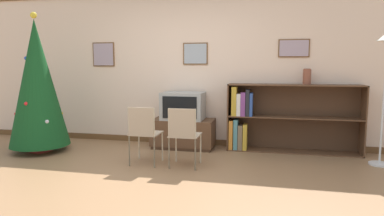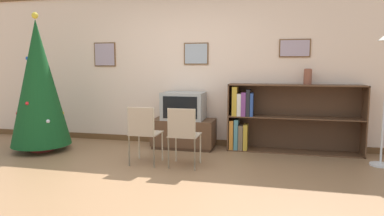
{
  "view_description": "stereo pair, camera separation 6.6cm",
  "coord_description": "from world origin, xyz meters",
  "px_view_note": "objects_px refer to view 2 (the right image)",
  "views": [
    {
      "loc": [
        1.32,
        -3.69,
        1.38
      ],
      "look_at": [
        0.24,
        1.16,
        0.76
      ],
      "focal_mm": 32.0,
      "sensor_mm": 36.0,
      "label": 1
    },
    {
      "loc": [
        1.39,
        -3.68,
        1.38
      ],
      "look_at": [
        0.24,
        1.16,
        0.76
      ],
      "focal_mm": 32.0,
      "sensor_mm": 36.0,
      "label": 2
    }
  ],
  "objects_px": {
    "tv_console": "(184,133)",
    "bookshelf": "(271,118)",
    "folding_chair_left": "(144,131)",
    "vase": "(308,76)",
    "folding_chair_right": "(183,133)",
    "christmas_tree": "(39,83)",
    "television": "(184,106)"
  },
  "relations": [
    {
      "from": "christmas_tree",
      "to": "television",
      "type": "bearing_deg",
      "value": 18.25
    },
    {
      "from": "tv_console",
      "to": "christmas_tree",
      "type": "bearing_deg",
      "value": -161.69
    },
    {
      "from": "folding_chair_left",
      "to": "bookshelf",
      "type": "distance_m",
      "value": 2.1
    },
    {
      "from": "tv_console",
      "to": "folding_chair_left",
      "type": "height_order",
      "value": "folding_chair_left"
    },
    {
      "from": "bookshelf",
      "to": "vase",
      "type": "distance_m",
      "value": 0.86
    },
    {
      "from": "bookshelf",
      "to": "folding_chair_right",
      "type": "bearing_deg",
      "value": -133.05
    },
    {
      "from": "television",
      "to": "folding_chair_right",
      "type": "bearing_deg",
      "value": -75.73
    },
    {
      "from": "television",
      "to": "bookshelf",
      "type": "distance_m",
      "value": 1.44
    },
    {
      "from": "folding_chair_left",
      "to": "christmas_tree",
      "type": "bearing_deg",
      "value": 168.66
    },
    {
      "from": "folding_chair_left",
      "to": "vase",
      "type": "distance_m",
      "value": 2.67
    },
    {
      "from": "christmas_tree",
      "to": "bookshelf",
      "type": "distance_m",
      "value": 3.77
    },
    {
      "from": "folding_chair_right",
      "to": "vase",
      "type": "xyz_separation_m",
      "value": [
        1.68,
        1.25,
        0.74
      ]
    },
    {
      "from": "christmas_tree",
      "to": "folding_chair_left",
      "type": "bearing_deg",
      "value": -11.34
    },
    {
      "from": "vase",
      "to": "bookshelf",
      "type": "bearing_deg",
      "value": -177.3
    },
    {
      "from": "christmas_tree",
      "to": "folding_chair_right",
      "type": "relative_size",
      "value": 2.69
    },
    {
      "from": "tv_console",
      "to": "bookshelf",
      "type": "relative_size",
      "value": 0.5
    },
    {
      "from": "folding_chair_left",
      "to": "tv_console",
      "type": "bearing_deg",
      "value": 75.76
    },
    {
      "from": "christmas_tree",
      "to": "bookshelf",
      "type": "xyz_separation_m",
      "value": [
        3.63,
        0.84,
        -0.56
      ]
    },
    {
      "from": "tv_console",
      "to": "vase",
      "type": "relative_size",
      "value": 4.16
    },
    {
      "from": "folding_chair_right",
      "to": "vase",
      "type": "relative_size",
      "value": 3.31
    },
    {
      "from": "christmas_tree",
      "to": "vase",
      "type": "bearing_deg",
      "value": 11.69
    },
    {
      "from": "vase",
      "to": "christmas_tree",
      "type": "bearing_deg",
      "value": -168.31
    },
    {
      "from": "folding_chair_right",
      "to": "christmas_tree",
      "type": "bearing_deg",
      "value": 171.19
    },
    {
      "from": "tv_console",
      "to": "bookshelf",
      "type": "height_order",
      "value": "bookshelf"
    },
    {
      "from": "christmas_tree",
      "to": "television",
      "type": "relative_size",
      "value": 3.2
    },
    {
      "from": "television",
      "to": "vase",
      "type": "relative_size",
      "value": 2.78
    },
    {
      "from": "folding_chair_left",
      "to": "vase",
      "type": "relative_size",
      "value": 3.31
    },
    {
      "from": "christmas_tree",
      "to": "tv_console",
      "type": "bearing_deg",
      "value": 18.31
    },
    {
      "from": "tv_console",
      "to": "television",
      "type": "distance_m",
      "value": 0.47
    },
    {
      "from": "folding_chair_right",
      "to": "vase",
      "type": "distance_m",
      "value": 2.22
    },
    {
      "from": "tv_console",
      "to": "folding_chair_right",
      "type": "bearing_deg",
      "value": -75.76
    },
    {
      "from": "tv_console",
      "to": "vase",
      "type": "distance_m",
      "value": 2.19
    }
  ]
}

